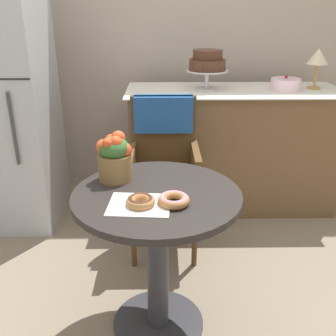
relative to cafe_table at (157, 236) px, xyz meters
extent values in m
plane|color=gray|center=(0.00, 0.00, -0.51)|extent=(8.00, 8.00, 0.00)
cube|color=#B2A393|center=(0.00, 1.85, 0.84)|extent=(4.80, 0.10, 2.70)
cylinder|color=#282321|center=(0.00, 0.00, 0.20)|extent=(0.72, 0.72, 0.03)
cylinder|color=#333338|center=(0.00, 0.00, -0.16)|extent=(0.10, 0.10, 0.69)
cylinder|color=#333338|center=(0.00, 0.00, -0.50)|extent=(0.44, 0.44, 0.02)
cube|color=brown|center=(0.03, 0.65, -0.04)|extent=(0.42, 0.42, 0.04)
cube|color=brown|center=(0.03, 0.84, 0.22)|extent=(0.40, 0.04, 0.46)
cube|color=brown|center=(-0.16, 0.65, 0.08)|extent=(0.04, 0.38, 0.18)
cube|color=brown|center=(0.22, 0.65, 0.08)|extent=(0.04, 0.38, 0.18)
cube|color=#1E4C8C|center=(0.03, 0.84, 0.34)|extent=(0.36, 0.11, 0.22)
cylinder|color=brown|center=(-0.15, 0.47, -0.28)|extent=(0.03, 0.03, 0.45)
cylinder|color=brown|center=(0.21, 0.47, -0.28)|extent=(0.03, 0.03, 0.45)
cylinder|color=brown|center=(-0.15, 0.83, -0.28)|extent=(0.03, 0.03, 0.45)
cylinder|color=brown|center=(0.21, 0.83, -0.28)|extent=(0.03, 0.03, 0.45)
cube|color=white|center=(-0.07, -0.11, 0.21)|extent=(0.26, 0.21, 0.00)
torus|color=#AD7542|center=(-0.06, -0.12, 0.23)|extent=(0.12, 0.12, 0.04)
torus|color=#512D1E|center=(-0.06, -0.12, 0.24)|extent=(0.10, 0.10, 0.02)
torus|color=#AD7542|center=(0.07, -0.11, 0.23)|extent=(0.13, 0.13, 0.04)
torus|color=pink|center=(0.07, -0.11, 0.24)|extent=(0.11, 0.11, 0.02)
cylinder|color=brown|center=(-0.19, 0.14, 0.27)|extent=(0.15, 0.15, 0.12)
ellipsoid|color=#38662D|center=(-0.19, 0.14, 0.36)|extent=(0.14, 0.14, 0.10)
sphere|color=#E54C23|center=(-0.14, 0.14, 0.35)|extent=(0.07, 0.07, 0.07)
sphere|color=#E54C23|center=(-0.17, 0.18, 0.40)|extent=(0.06, 0.06, 0.06)
sphere|color=#E54C23|center=(-0.21, 0.19, 0.39)|extent=(0.05, 0.05, 0.05)
sphere|color=#E54C23|center=(-0.23, 0.14, 0.37)|extent=(0.07, 0.07, 0.07)
sphere|color=#E54C23|center=(-0.21, 0.10, 0.40)|extent=(0.05, 0.05, 0.05)
sphere|color=#E54C23|center=(-0.18, 0.12, 0.39)|extent=(0.06, 0.06, 0.06)
cube|color=brown|center=(0.55, 1.30, -0.06)|extent=(1.50, 0.56, 0.90)
cube|color=white|center=(0.55, 1.30, 0.39)|extent=(1.56, 0.62, 0.01)
cylinder|color=silver|center=(0.34, 1.30, 0.40)|extent=(0.16, 0.16, 0.01)
cylinder|color=silver|center=(0.34, 1.30, 0.46)|extent=(0.03, 0.03, 0.12)
cylinder|color=silver|center=(0.34, 1.30, 0.53)|extent=(0.30, 0.30, 0.01)
cylinder|color=#4C2D1E|center=(0.34, 1.30, 0.57)|extent=(0.26, 0.25, 0.08)
cylinder|color=#4C2D1E|center=(0.34, 1.30, 0.54)|extent=(0.26, 0.26, 0.01)
cylinder|color=#4C2D1E|center=(0.34, 1.30, 0.64)|extent=(0.21, 0.21, 0.06)
cylinder|color=#4C2D1E|center=(0.34, 1.30, 0.61)|extent=(0.21, 0.21, 0.01)
cylinder|color=silver|center=(0.90, 1.27, 0.43)|extent=(0.21, 0.21, 0.08)
sphere|color=red|center=(0.90, 1.27, 0.49)|extent=(0.02, 0.02, 0.02)
cylinder|color=#B28C47|center=(1.12, 1.32, 0.40)|extent=(0.09, 0.09, 0.01)
cylinder|color=#B28C47|center=(1.12, 1.32, 0.49)|extent=(0.02, 0.02, 0.16)
cone|color=beige|center=(1.12, 1.32, 0.62)|extent=(0.15, 0.15, 0.11)
cube|color=#B7BABF|center=(-1.05, 1.10, 0.34)|extent=(0.64, 0.60, 1.70)
cylinder|color=#3F3F44|center=(-0.87, 0.79, 0.26)|extent=(0.02, 0.02, 0.45)
camera|label=1|loc=(0.03, -1.46, 0.93)|focal=41.27mm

